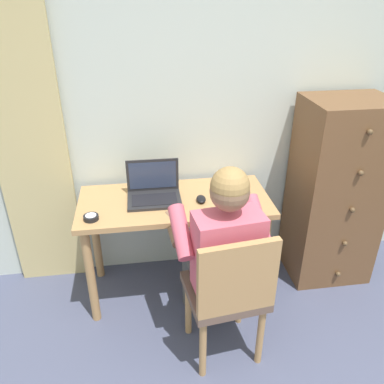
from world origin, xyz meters
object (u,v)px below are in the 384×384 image
(person_seated, at_px, (220,245))
(laptop, at_px, (154,191))
(computer_mouse, at_px, (201,199))
(desk_clock, at_px, (91,217))
(chair, at_px, (229,291))
(desk, at_px, (175,215))
(dresser, at_px, (335,193))

(person_seated, bearing_deg, laptop, 124.41)
(computer_mouse, relative_size, desk_clock, 1.11)
(person_seated, relative_size, desk_clock, 13.38)
(desk_clock, bearing_deg, chair, -32.00)
(person_seated, bearing_deg, desk, 114.54)
(computer_mouse, bearing_deg, desk, 168.10)
(person_seated, xyz_separation_m, computer_mouse, (-0.04, 0.40, 0.07))
(chair, bearing_deg, desk_clock, 148.00)
(desk_clock, bearing_deg, laptop, 28.66)
(desk, height_order, laptop, laptop)
(dresser, bearing_deg, computer_mouse, -173.61)
(person_seated, bearing_deg, chair, -84.08)
(dresser, bearing_deg, desk, -176.92)
(desk, bearing_deg, dresser, 3.08)
(laptop, xyz_separation_m, computer_mouse, (0.30, -0.09, -0.04))
(person_seated, height_order, computer_mouse, person_seated)
(desk, relative_size, laptop, 3.60)
(desk, distance_m, computer_mouse, 0.22)
(dresser, xyz_separation_m, desk_clock, (-1.66, -0.23, 0.09))
(dresser, xyz_separation_m, laptop, (-1.28, -0.02, 0.12))
(desk, distance_m, desk_clock, 0.56)
(laptop, relative_size, desk_clock, 3.81)
(dresser, bearing_deg, chair, -143.01)
(dresser, height_order, desk_clock, dresser)
(dresser, bearing_deg, person_seated, -151.43)
(desk, relative_size, computer_mouse, 12.34)
(laptop, height_order, desk_clock, laptop)
(desk, height_order, chair, chair)
(dresser, relative_size, desk_clock, 14.83)
(chair, height_order, computer_mouse, chair)
(chair, height_order, person_seated, person_seated)
(desk, relative_size, person_seated, 1.03)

